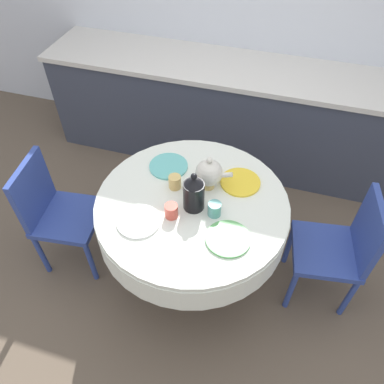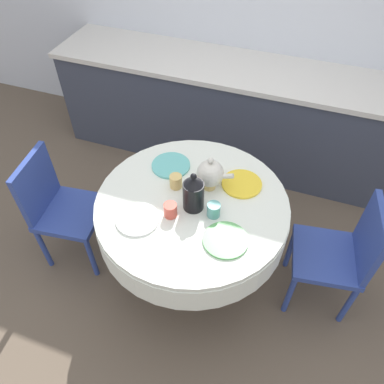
{
  "view_description": "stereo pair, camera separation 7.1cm",
  "coord_description": "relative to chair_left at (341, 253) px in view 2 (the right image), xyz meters",
  "views": [
    {
      "loc": [
        0.42,
        -1.38,
        2.34
      ],
      "look_at": [
        0.0,
        0.0,
        0.82
      ],
      "focal_mm": 35.0,
      "sensor_mm": 36.0,
      "label": 1
    },
    {
      "loc": [
        0.48,
        -1.35,
        2.34
      ],
      "look_at": [
        0.0,
        0.0,
        0.82
      ],
      "focal_mm": 35.0,
      "sensor_mm": 36.0,
      "label": 2
    }
  ],
  "objects": [
    {
      "name": "ground_plane",
      "position": [
        -0.89,
        -0.13,
        -0.48
      ],
      "size": [
        12.0,
        12.0,
        0.0
      ],
      "primitive_type": "plane",
      "color": "brown"
    },
    {
      "name": "plate_far_right",
      "position": [
        -0.66,
        0.1,
        0.26
      ],
      "size": [
        0.24,
        0.24,
        0.01
      ],
      "primitive_type": "cylinder",
      "color": "yellow",
      "rests_on": "dining_table"
    },
    {
      "name": "cup_near_left",
      "position": [
        -0.97,
        -0.27,
        0.3
      ],
      "size": [
        0.07,
        0.07,
        0.08
      ],
      "primitive_type": "cylinder",
      "color": "#CC4C3D",
      "rests_on": "dining_table"
    },
    {
      "name": "chair_right",
      "position": [
        -1.79,
        -0.24,
        0.0
      ],
      "size": [
        0.45,
        0.45,
        0.85
      ],
      "rotation": [
        0.0,
        0.0,
        -1.45
      ],
      "color": "#2D428E",
      "rests_on": "ground_plane"
    },
    {
      "name": "plate_far_left",
      "position": [
        -1.12,
        0.11,
        0.26
      ],
      "size": [
        0.24,
        0.24,
        0.01
      ],
      "primitive_type": "cylinder",
      "color": "#60BCB7",
      "rests_on": "dining_table"
    },
    {
      "name": "chair_left",
      "position": [
        0.0,
        0.0,
        0.0
      ],
      "size": [
        0.45,
        0.45,
        0.85
      ],
      "rotation": [
        0.0,
        0.0,
        -4.57
      ],
      "color": "#2D428E",
      "rests_on": "ground_plane"
    },
    {
      "name": "cup_far_right",
      "position": [
        -0.84,
        0.01,
        0.3
      ],
      "size": [
        0.07,
        0.07,
        0.08
      ],
      "primitive_type": "cylinder",
      "color": "#DBB766",
      "rests_on": "dining_table"
    },
    {
      "name": "plate_near_right",
      "position": [
        -0.64,
        -0.33,
        0.26
      ],
      "size": [
        0.24,
        0.24,
        0.01
      ],
      "primitive_type": "cylinder",
      "color": "#5BA85B",
      "rests_on": "dining_table"
    },
    {
      "name": "cup_far_left",
      "position": [
        -1.03,
        -0.05,
        0.3
      ],
      "size": [
        0.07,
        0.07,
        0.08
      ],
      "primitive_type": "cylinder",
      "color": "#DBB766",
      "rests_on": "dining_table"
    },
    {
      "name": "kitchen_counter",
      "position": [
        -0.89,
        1.2,
        -0.03
      ],
      "size": [
        3.24,
        0.64,
        0.89
      ],
      "color": "#383D4C",
      "rests_on": "ground_plane"
    },
    {
      "name": "cup_near_right",
      "position": [
        -0.75,
        -0.19,
        0.3
      ],
      "size": [
        0.07,
        0.07,
        0.08
      ],
      "primitive_type": "cylinder",
      "color": "#5BA39E",
      "rests_on": "dining_table"
    },
    {
      "name": "teapot",
      "position": [
        -0.84,
        0.03,
        0.35
      ],
      "size": [
        0.22,
        0.16,
        0.21
      ],
      "color": "silver",
      "rests_on": "dining_table"
    },
    {
      "name": "coffee_carafe",
      "position": [
        -0.87,
        -0.16,
        0.37
      ],
      "size": [
        0.12,
        0.12,
        0.25
      ],
      "color": "black",
      "rests_on": "dining_table"
    },
    {
      "name": "plate_near_left",
      "position": [
        -1.13,
        -0.36,
        0.26
      ],
      "size": [
        0.24,
        0.24,
        0.01
      ],
      "primitive_type": "cylinder",
      "color": "white",
      "rests_on": "dining_table"
    },
    {
      "name": "dining_table",
      "position": [
        -0.89,
        -0.13,
        0.13
      ],
      "size": [
        1.13,
        1.13,
        0.74
      ],
      "color": "brown",
      "rests_on": "ground_plane"
    }
  ]
}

